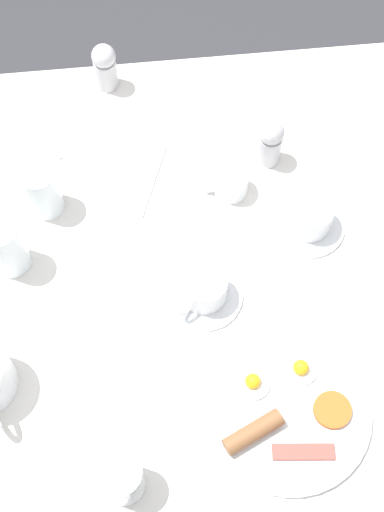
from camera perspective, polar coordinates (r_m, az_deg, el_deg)
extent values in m
plane|color=#333338|center=(1.99, 0.00, -10.17)|extent=(8.00, 8.00, 0.00)
cube|color=silver|center=(1.31, 0.00, -0.70)|extent=(1.09, 0.96, 0.03)
cylinder|color=brown|center=(1.93, 13.43, 7.18)|extent=(0.04, 0.04, 0.72)
cylinder|color=white|center=(1.20, 7.64, -12.15)|extent=(0.27, 0.27, 0.01)
cylinder|color=white|center=(1.22, 8.64, -8.95)|extent=(0.06, 0.06, 0.00)
sphere|color=yellow|center=(1.21, 8.70, -8.81)|extent=(0.03, 0.03, 0.03)
cylinder|color=white|center=(1.20, 4.84, -10.09)|extent=(0.06, 0.06, 0.00)
sphere|color=yellow|center=(1.19, 4.88, -9.95)|extent=(0.03, 0.03, 0.03)
cylinder|color=brown|center=(1.17, 4.92, -13.86)|extent=(0.10, 0.07, 0.03)
cube|color=#B74C42|center=(1.18, 8.90, -15.22)|extent=(0.10, 0.04, 0.01)
cylinder|color=#D16023|center=(1.20, 11.16, -12.00)|extent=(0.06, 0.06, 0.01)
cylinder|color=white|center=(1.34, 9.25, 2.43)|extent=(0.14, 0.14, 0.01)
cylinder|color=white|center=(1.32, 9.46, 3.16)|extent=(0.08, 0.08, 0.06)
cylinder|color=tan|center=(1.32, 9.42, 3.00)|extent=(0.07, 0.07, 0.05)
torus|color=white|center=(1.34, 9.81, 4.70)|extent=(0.02, 0.04, 0.05)
cylinder|color=white|center=(1.26, 0.97, -3.16)|extent=(0.14, 0.14, 0.01)
cylinder|color=white|center=(1.23, 0.99, -2.53)|extent=(0.08, 0.08, 0.06)
cylinder|color=tan|center=(1.24, 0.99, -2.66)|extent=(0.07, 0.07, 0.05)
torus|color=white|center=(1.22, -0.31, -3.96)|extent=(0.04, 0.04, 0.05)
cylinder|color=white|center=(1.13, -5.61, -17.31)|extent=(0.07, 0.07, 0.10)
cylinder|color=white|center=(1.28, -14.67, 0.74)|extent=(0.07, 0.07, 0.12)
cylinder|color=white|center=(1.33, -11.92, 5.17)|extent=(0.07, 0.07, 0.11)
cylinder|color=white|center=(1.35, 3.15, 5.94)|extent=(0.06, 0.06, 0.06)
torus|color=white|center=(1.35, 1.66, 5.81)|extent=(0.04, 0.01, 0.04)
cylinder|color=#BCBCC1|center=(1.39, 6.19, 8.56)|extent=(0.05, 0.05, 0.07)
sphere|color=#BCBCC1|center=(1.35, 6.39, 9.80)|extent=(0.05, 0.05, 0.05)
cylinder|color=#BCBCC1|center=(1.51, -6.88, 14.30)|extent=(0.05, 0.05, 0.07)
sphere|color=#BCBCC1|center=(1.48, -7.10, 15.58)|extent=(0.05, 0.05, 0.05)
cube|color=white|center=(1.48, 13.54, 9.56)|extent=(0.15, 0.15, 0.01)
cube|color=silver|center=(1.38, -3.27, 6.02)|extent=(0.07, 0.16, 0.00)
cube|color=silver|center=(1.50, -12.35, 10.37)|extent=(0.10, 0.20, 0.00)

